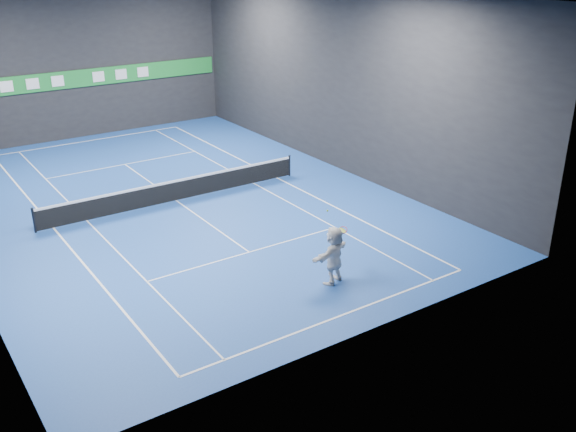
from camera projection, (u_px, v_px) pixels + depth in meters
ground at (177, 201)px, 29.08m from camera, size 26.00×26.00×0.00m
wall_back at (76, 61)px, 37.24m from camera, size 18.00×0.10×9.00m
wall_front at (370, 192)px, 17.42m from camera, size 18.00×0.10×9.00m
wall_right at (336, 80)px, 31.99m from camera, size 0.10×26.00×9.00m
baseline_near at (340, 316)px, 20.01m from camera, size 10.98×0.08×0.01m
baseline_far at (91, 140)px, 38.14m from camera, size 10.98×0.08×0.01m
sideline_doubles_left at (54, 228)px, 26.23m from camera, size 0.08×23.78×0.01m
sideline_doubles_right at (278, 178)px, 31.92m from camera, size 0.08×23.78×0.01m
sideline_singles_left at (87, 221)px, 26.95m from camera, size 0.06×23.78×0.01m
sideline_singles_right at (254, 183)px, 31.21m from camera, size 0.06×23.78×0.01m
service_line_near at (249, 252)px, 24.20m from camera, size 8.23×0.06×0.01m
service_line_far at (125, 164)px, 33.96m from camera, size 8.23×0.06×0.01m
center_service_line at (177, 201)px, 29.08m from camera, size 0.06×12.80×0.01m
player at (334, 255)px, 21.67m from camera, size 1.99×1.22×2.05m
tennis_ball at (327, 211)px, 21.10m from camera, size 0.07×0.07×0.07m
tennis_net at (176, 190)px, 28.87m from camera, size 12.50×0.10×1.07m
sponsor_banner at (78, 79)px, 37.58m from camera, size 17.64×0.11×1.00m
tennis_racket at (342, 232)px, 21.61m from camera, size 0.40×0.36×0.70m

